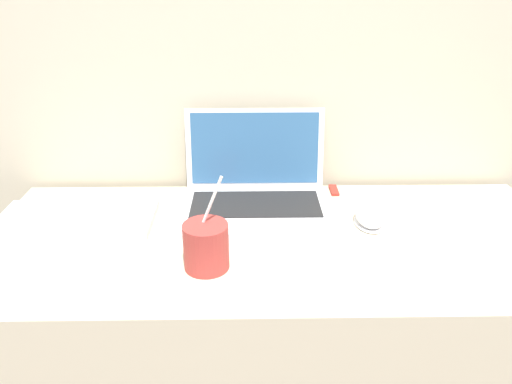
% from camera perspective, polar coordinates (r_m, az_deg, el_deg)
% --- Properties ---
extents(desk, '(1.31, 0.56, 0.76)m').
position_cam_1_polar(desk, '(1.35, 2.09, -19.31)').
color(desk, beige).
rests_on(desk, ground_plane).
extents(laptop, '(0.36, 0.30, 0.22)m').
position_cam_1_polar(laptop, '(1.23, -0.07, 0.17)').
color(laptop, silver).
rests_on(laptop, desk).
extents(drink_cup, '(0.09, 0.09, 0.20)m').
position_cam_1_polar(drink_cup, '(0.99, -5.72, -6.08)').
color(drink_cup, '#9E332D').
rests_on(drink_cup, desk).
extents(computer_mouse, '(0.07, 0.11, 0.04)m').
position_cam_1_polar(computer_mouse, '(1.20, 12.85, -2.86)').
color(computer_mouse, white).
rests_on(computer_mouse, desk).
extents(external_keyboard, '(0.36, 0.17, 0.02)m').
position_cam_1_polar(external_keyboard, '(1.24, -19.84, -2.99)').
color(external_keyboard, silver).
rests_on(external_keyboard, desk).
extents(usb_stick, '(0.02, 0.06, 0.01)m').
position_cam_1_polar(usb_stick, '(1.35, 8.90, 0.20)').
color(usb_stick, '#B2261E').
rests_on(usb_stick, desk).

